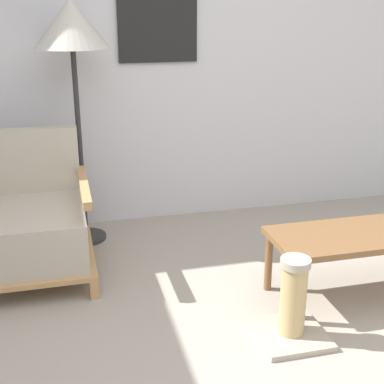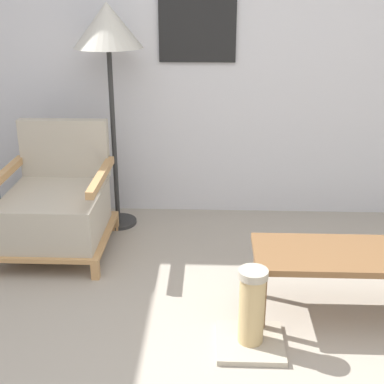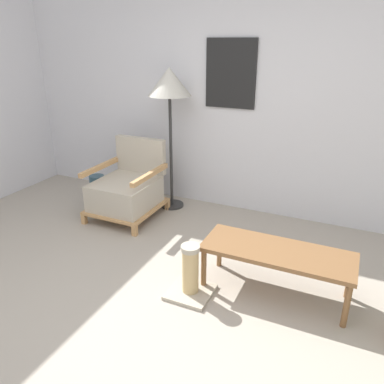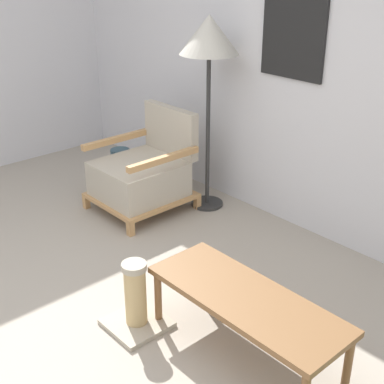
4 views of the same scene
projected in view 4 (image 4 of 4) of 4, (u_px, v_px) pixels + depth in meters
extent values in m
plane|color=#A89E8E|center=(27.00, 342.00, 3.10)|extent=(14.00, 14.00, 0.00)
cube|color=silver|center=(298.00, 56.00, 3.96)|extent=(8.00, 0.06, 2.70)
cube|color=black|center=(294.00, 28.00, 3.86)|extent=(0.56, 0.02, 0.72)
cube|color=tan|center=(86.00, 202.00, 4.67)|extent=(0.05, 0.05, 0.11)
cube|color=tan|center=(131.00, 229.00, 4.23)|extent=(0.05, 0.05, 0.11)
cube|color=tan|center=(151.00, 180.00, 5.10)|extent=(0.05, 0.05, 0.11)
cube|color=tan|center=(197.00, 203.00, 4.66)|extent=(0.05, 0.05, 0.11)
cube|color=tan|center=(141.00, 195.00, 4.64)|extent=(0.71, 0.77, 0.03)
cube|color=#BCB29E|center=(139.00, 179.00, 4.56)|extent=(0.63, 0.67, 0.30)
cube|color=#BCB29E|center=(171.00, 130.00, 4.63)|extent=(0.63, 0.08, 0.41)
cube|color=tan|center=(117.00, 139.00, 4.67)|extent=(0.05, 0.71, 0.05)
cube|color=tan|center=(164.00, 159.00, 4.24)|extent=(0.05, 0.71, 0.05)
cylinder|color=#2D2D2D|center=(207.00, 203.00, 4.75)|extent=(0.28, 0.28, 0.03)
cylinder|color=#2D2D2D|center=(208.00, 133.00, 4.47)|extent=(0.03, 0.03, 1.30)
cone|color=beige|center=(209.00, 34.00, 4.14)|extent=(0.48, 0.48, 0.30)
cube|color=brown|center=(246.00, 299.00, 2.86)|extent=(1.16, 0.44, 0.04)
cylinder|color=brown|center=(158.00, 298.00, 3.20)|extent=(0.04, 0.04, 0.36)
cylinder|color=brown|center=(202.00, 275.00, 3.41)|extent=(0.04, 0.04, 0.36)
cylinder|color=brown|center=(348.00, 365.00, 2.68)|extent=(0.04, 0.04, 0.36)
cylinder|color=#2D4C5B|center=(121.00, 167.00, 5.07)|extent=(0.18, 0.18, 0.36)
cube|color=#B2A893|center=(137.00, 323.00, 3.23)|extent=(0.34, 0.34, 0.03)
cylinder|color=tan|center=(136.00, 296.00, 3.15)|extent=(0.13, 0.13, 0.37)
cylinder|color=#B2A893|center=(134.00, 267.00, 3.07)|extent=(0.15, 0.15, 0.04)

